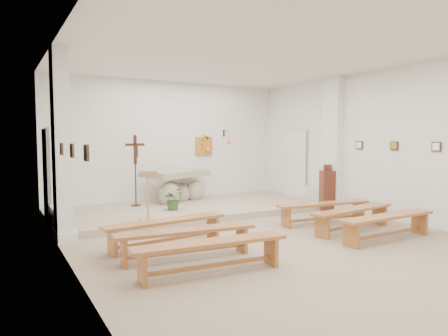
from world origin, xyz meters
TOP-DOWN VIEW (x-y plane):
  - ground at (0.00, 0.00)m, footprint 7.00×10.00m
  - wall_left at (-3.49, 0.00)m, footprint 0.02×10.00m
  - wall_right at (3.49, 0.00)m, footprint 0.02×10.00m
  - wall_back at (0.00, 4.99)m, footprint 7.00×0.02m
  - ceiling at (0.00, 0.00)m, footprint 7.00×10.00m
  - sanctuary_platform at (0.00, 3.50)m, footprint 6.98×3.00m
  - pilaster_left at (-3.37, 2.00)m, footprint 0.26×0.55m
  - pilaster_right at (3.37, 2.00)m, footprint 0.26×0.55m
  - gold_wall_relief at (1.05, 4.96)m, footprint 0.55×0.04m
  - sanctuary_lamp at (1.75, 4.71)m, footprint 0.11×0.36m
  - station_frame_left_front at (-3.47, -0.80)m, footprint 0.03×0.20m
  - station_frame_left_mid at (-3.47, 0.20)m, footprint 0.03×0.20m
  - station_frame_left_rear at (-3.47, 1.20)m, footprint 0.03×0.20m
  - station_frame_right_front at (3.47, -0.80)m, footprint 0.03×0.20m
  - station_frame_right_mid at (3.47, 0.20)m, footprint 0.03×0.20m
  - station_frame_right_rear at (3.47, 1.20)m, footprint 0.03×0.20m
  - radiator_left at (-3.43, 2.70)m, footprint 0.10×0.85m
  - radiator_right at (3.43, 2.70)m, footprint 0.10×0.85m
  - altar at (-0.02, 4.39)m, footprint 1.93×1.28m
  - lectern at (-1.64, 2.30)m, footprint 0.45×0.40m
  - crucifix_stand at (-1.30, 4.22)m, footprint 0.54×0.24m
  - potted_plant at (-0.68, 3.23)m, footprint 0.59×0.55m
  - donation_pedestal at (3.10, 1.90)m, footprint 0.42×0.42m
  - bench_left_front at (-1.86, 0.73)m, footprint 2.27×0.56m
  - bench_right_front at (1.86, 0.73)m, footprint 2.27×0.65m
  - bench_left_second at (-1.86, -0.10)m, footprint 2.27×0.61m
  - bench_right_second at (1.86, -0.10)m, footprint 2.27×0.64m
  - bench_left_third at (-1.86, -0.93)m, footprint 2.27×0.56m
  - bench_right_third at (1.86, -0.93)m, footprint 2.25×0.38m

SIDE VIEW (x-z plane):
  - ground at x=0.00m, z-range 0.00..0.00m
  - sanctuary_platform at x=0.00m, z-range 0.00..0.15m
  - radiator_left at x=-3.43m, z-range 0.01..0.53m
  - radiator_right at x=3.43m, z-range 0.01..0.53m
  - bench_left_front at x=-1.86m, z-range 0.12..0.59m
  - bench_right_front at x=1.86m, z-range 0.12..0.59m
  - bench_left_second at x=-1.86m, z-range 0.12..0.59m
  - bench_right_second at x=1.86m, z-range 0.12..0.59m
  - bench_left_third at x=-1.86m, z-range 0.12..0.59m
  - bench_right_third at x=1.86m, z-range 0.12..0.59m
  - potted_plant at x=-0.68m, z-range 0.15..0.68m
  - altar at x=-0.02m, z-range 0.04..0.97m
  - donation_pedestal at x=3.10m, z-range -0.07..1.14m
  - lectern at x=-1.64m, z-range 0.14..1.24m
  - crucifix_stand at x=-1.30m, z-range 0.29..2.12m
  - gold_wall_relief at x=1.05m, z-range 1.38..1.92m
  - station_frame_left_front at x=-3.47m, z-range 1.62..1.82m
  - station_frame_left_mid at x=-3.47m, z-range 1.62..1.82m
  - station_frame_left_rear at x=-3.47m, z-range 1.62..1.82m
  - station_frame_right_front at x=3.47m, z-range 1.62..1.82m
  - station_frame_right_mid at x=3.47m, z-range 1.62..1.82m
  - station_frame_right_rear at x=3.47m, z-range 1.62..1.82m
  - wall_left at x=-3.49m, z-range 0.00..3.50m
  - wall_right at x=3.49m, z-range 0.00..3.50m
  - wall_back at x=0.00m, z-range 0.00..3.50m
  - pilaster_left at x=-3.37m, z-range 0.00..3.50m
  - pilaster_right at x=3.37m, z-range 0.00..3.50m
  - sanctuary_lamp at x=1.75m, z-range 1.59..2.03m
  - ceiling at x=0.00m, z-range 3.48..3.50m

